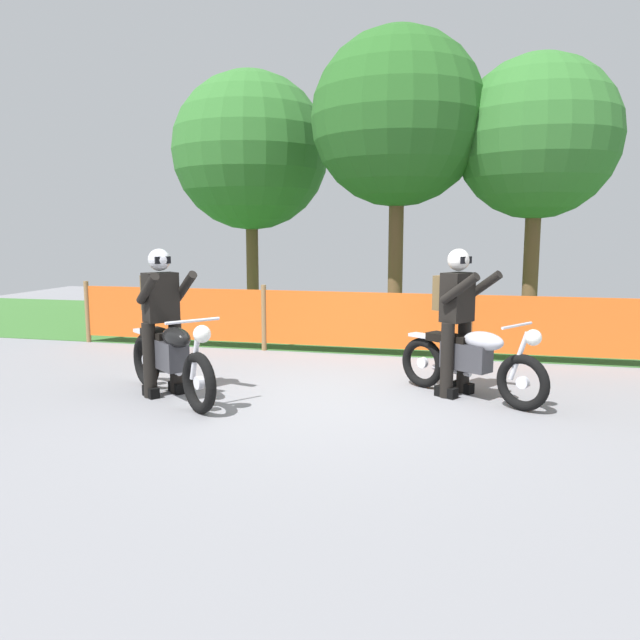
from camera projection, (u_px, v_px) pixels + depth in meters
ground at (326, 397)px, 7.00m from camera, size 24.00×24.00×0.02m
grass_verge at (386, 327)px, 12.05m from camera, size 24.00×5.56×0.01m
barrier_fence at (363, 320)px, 9.30m from camera, size 9.62×0.08×1.05m
tree_leftmost at (251, 152)px, 13.83m from camera, size 3.53×3.53×5.46m
tree_near_left at (398, 119)px, 11.22m from camera, size 3.22×3.22×5.56m
tree_near_right at (537, 139)px, 10.93m from camera, size 2.90×2.90×5.00m
motorcycle_lead at (171, 358)px, 6.85m from camera, size 1.68×1.38×0.98m
motorcycle_trailing at (471, 360)px, 6.87m from camera, size 1.66×1.18×0.92m
rider_lead at (161, 314)px, 6.95m from camera, size 0.78×0.74×1.69m
rider_trailing at (456, 314)px, 6.95m from camera, size 0.79×0.72×1.69m
traffic_cone at (164, 351)px, 8.32m from camera, size 0.32×0.32×0.53m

